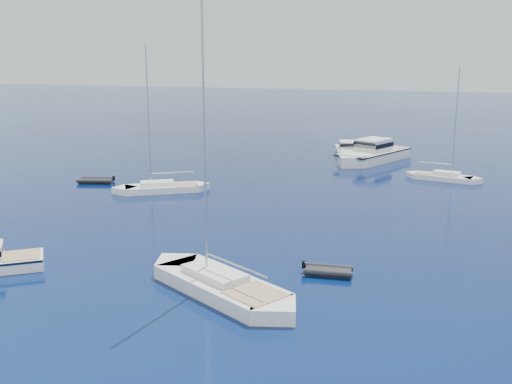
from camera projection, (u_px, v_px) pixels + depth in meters
ground at (150, 361)px, 26.35m from camera, size 400.00×400.00×0.00m
motor_cruiser_distant at (372, 161)px, 74.77m from camera, size 9.61×14.15×3.59m
motor_cruiser_horizon at (347, 155)px, 79.20m from camera, size 4.89×9.55×2.40m
sailboat_mid_r at (220, 292)px, 33.90m from camera, size 12.28×9.13×18.21m
sailboat_mid_l at (162, 192)px, 58.48m from camera, size 9.81×7.27×14.53m
sailboat_centre at (443, 180)px, 63.83m from camera, size 8.66×3.94×12.33m
tender_grey_near at (328, 274)px, 36.65m from camera, size 3.18×1.97×0.95m
tender_grey_far at (96, 183)px, 62.49m from camera, size 4.16×2.93×0.95m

